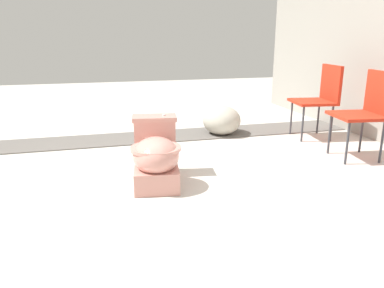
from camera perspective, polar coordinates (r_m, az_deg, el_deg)
ground_plane at (r=3.21m, az=-8.81°, el=-4.95°), size 14.00×14.00×0.00m
gravel_strip at (r=4.44m, az=-4.25°, el=1.21°), size 0.56×8.00×0.01m
toilet at (r=3.00m, az=-5.54°, el=-1.89°), size 0.68×0.46×0.52m
folding_chair_left at (r=4.56m, az=19.12°, el=7.25°), size 0.50×0.50×0.83m
folding_chair_middle at (r=3.92m, az=25.31°, el=5.28°), size 0.50×0.50×0.83m
boulder_near at (r=4.51m, az=4.53°, el=3.63°), size 0.49×0.47×0.35m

